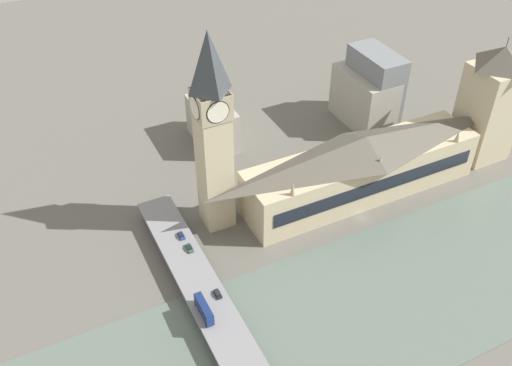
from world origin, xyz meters
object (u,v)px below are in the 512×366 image
at_px(victoria_tower, 490,103).
at_px(car_southbound_lead, 189,248).
at_px(road_bridge, 237,353).
at_px(double_decker_bus_mid, 204,309).
at_px(car_northbound_lead, 218,294).
at_px(clock_tower, 213,132).
at_px(car_northbound_mid, 181,235).
at_px(parliament_hall, 362,166).

xyz_separation_m(victoria_tower, car_southbound_lead, (-5.10, 140.42, -19.72)).
distance_m(road_bridge, double_decker_bus_mid, 17.71).
bearing_deg(road_bridge, car_northbound_lead, -8.84).
height_order(clock_tower, road_bridge, clock_tower).
relative_size(car_northbound_lead, car_southbound_lead, 0.89).
relative_size(victoria_tower, double_decker_bus_mid, 5.08).
height_order(road_bridge, car_northbound_mid, car_northbound_mid).
bearing_deg(victoria_tower, car_northbound_mid, 89.12).
distance_m(car_northbound_lead, car_southbound_lead, 23.90).
distance_m(clock_tower, road_bridge, 74.41).
distance_m(parliament_hall, car_northbound_mid, 77.39).
bearing_deg(car_southbound_lead, clock_tower, -48.73).
height_order(parliament_hall, road_bridge, parliament_hall).
xyz_separation_m(clock_tower, double_decker_bus_mid, (-44.34, 23.48, -33.37)).
xyz_separation_m(road_bridge, car_southbound_lead, (46.18, -2.79, 1.74)).
distance_m(clock_tower, double_decker_bus_mid, 60.25).
xyz_separation_m(road_bridge, double_decker_bus_mid, (16.96, 3.45, 3.76)).
height_order(clock_tower, double_decker_bus_mid, clock_tower).
distance_m(double_decker_bus_mid, car_southbound_lead, 29.95).
bearing_deg(parliament_hall, road_bridge, 122.82).
distance_m(clock_tower, car_northbound_mid, 40.29).
bearing_deg(clock_tower, car_northbound_mid, 114.07).
bearing_deg(victoria_tower, double_decker_bus_mid, 103.17).
distance_m(victoria_tower, car_northbound_mid, 142.17).
bearing_deg(car_southbound_lead, victoria_tower, -87.92).
distance_m(parliament_hall, road_bridge, 94.97).
distance_m(car_northbound_mid, car_southbound_lead, 7.27).
bearing_deg(clock_tower, double_decker_bus_mid, 152.10).
xyz_separation_m(victoria_tower, car_northbound_mid, (2.16, 140.78, -19.72)).
bearing_deg(road_bridge, victoria_tower, -70.30).
height_order(victoria_tower, car_southbound_lead, victoria_tower).
height_order(road_bridge, double_decker_bus_mid, double_decker_bus_mid).
xyz_separation_m(parliament_hall, car_northbound_mid, (2.22, 77.00, -7.49)).
distance_m(victoria_tower, car_southbound_lead, 141.89).
xyz_separation_m(double_decker_bus_mid, car_southbound_lead, (29.22, -6.25, -2.02)).
xyz_separation_m(car_northbound_lead, car_northbound_mid, (31.16, 1.03, 0.04)).
relative_size(clock_tower, road_bridge, 0.50).
relative_size(clock_tower, car_southbound_lead, 17.36).
distance_m(road_bridge, car_northbound_lead, 22.62).
bearing_deg(victoria_tower, car_northbound_lead, 101.72).
bearing_deg(clock_tower, road_bridge, 161.91).
height_order(parliament_hall, clock_tower, clock_tower).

